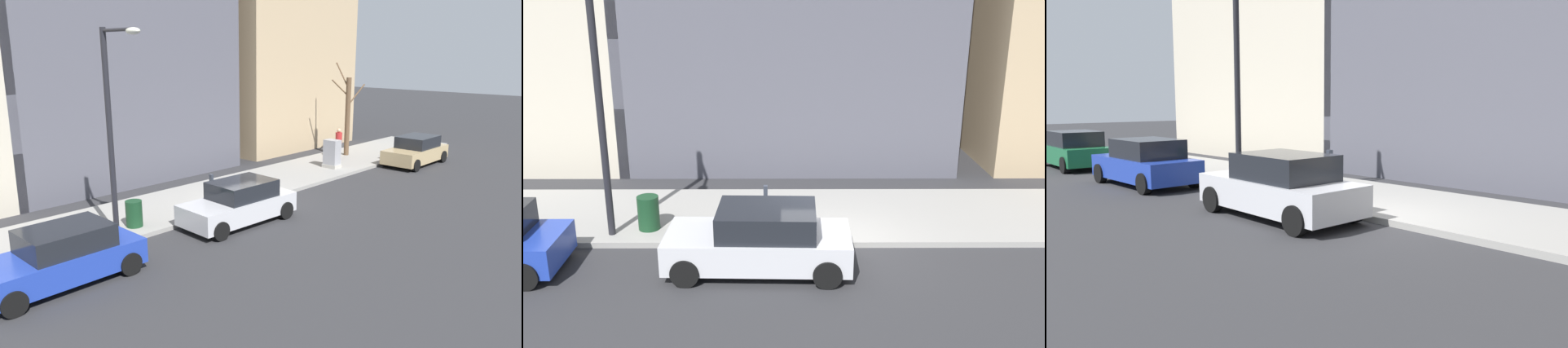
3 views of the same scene
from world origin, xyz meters
TOP-DOWN VIEW (x-y plane):
  - ground_plane at (0.00, 0.00)m, footprint 120.00×120.00m
  - sidewalk at (2.00, 0.00)m, footprint 4.00×36.00m
  - parked_car_silver at (-1.12, 1.71)m, footprint 2.02×4.25m
  - parking_meter at (0.45, 1.64)m, footprint 0.14×0.10m
  - streetlamp at (0.28, 5.62)m, footprint 1.97×0.32m
  - trash_bin at (0.90, 4.73)m, footprint 0.56×0.56m

SIDE VIEW (x-z plane):
  - ground_plane at x=0.00m, z-range 0.00..0.00m
  - sidewalk at x=2.00m, z-range 0.00..0.15m
  - trash_bin at x=0.90m, z-range 0.15..1.05m
  - parked_car_silver at x=-1.12m, z-range -0.02..1.50m
  - parking_meter at x=0.45m, z-range 0.30..1.65m
  - streetlamp at x=0.28m, z-range 0.77..7.27m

